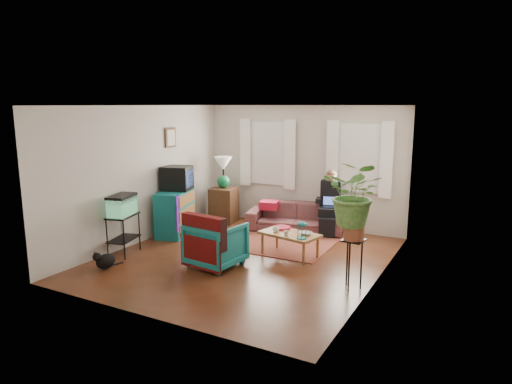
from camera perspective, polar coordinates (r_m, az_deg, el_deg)
The scene contains 31 objects.
floor at distance 7.97m, azimuth -1.38°, elevation -8.28°, with size 4.50×5.00×0.01m, color #4F2B14.
ceiling at distance 7.53m, azimuth -1.47°, elevation 10.77°, with size 4.50×5.00×0.01m, color white.
wall_back at distance 9.86m, azimuth 5.79°, elevation 3.18°, with size 4.50×0.01×2.60m, color silver.
wall_front at distance 5.65m, azimuth -14.08°, elevation -2.91°, with size 4.50×0.01×2.60m, color silver.
wall_left at distance 8.96m, azimuth -14.04°, elevation 2.12°, with size 0.01×5.00×2.60m, color silver.
wall_right at distance 6.83m, azimuth 15.21°, elevation -0.60°, with size 0.01×5.00×2.60m, color silver.
window_left at distance 10.15m, azimuth 1.59°, elevation 4.86°, with size 1.08×0.04×1.38m, color white.
window_right at distance 9.41m, azimuth 12.84°, elevation 4.12°, with size 1.08×0.04×1.38m, color white.
curtains_left at distance 10.08m, azimuth 1.38°, elevation 4.82°, with size 1.36×0.06×1.50m, color white.
curtains_right at distance 9.34m, azimuth 12.71°, elevation 4.07°, with size 1.36×0.06×1.50m, color white.
picture_frame at distance 9.50m, azimuth -10.61°, elevation 6.69°, with size 0.04×0.32×0.40m, color #3D2616.
area_rug at distance 8.78m, azimuth 2.72°, elevation -6.39°, with size 2.00×1.60×0.01m, color brown.
sofa at distance 9.60m, azimuth 4.95°, elevation -2.57°, with size 1.97×0.78×0.77m, color brown.
seated_person at distance 9.46m, azimuth 9.20°, elevation -1.63°, with size 0.49×0.61×1.17m, color black, non-canonical shape.
side_table at distance 10.28m, azimuth -4.04°, elevation -1.63°, with size 0.53×0.53×0.78m, color #3D2716.
table_lamp at distance 10.15m, azimuth -4.09°, elevation 2.36°, with size 0.40×0.40×0.71m, color white, non-canonical shape.
dresser at distance 9.42m, azimuth -10.07°, elevation -2.55°, with size 0.50×1.01×0.91m, color #12586C.
crt_tv at distance 9.37m, azimuth -9.88°, elevation 1.73°, with size 0.55×0.50×0.48m, color black.
aquarium_stand at distance 8.41m, azimuth -16.21°, elevation -5.15°, with size 0.36×0.64×0.71m, color black.
aquarium at distance 8.28m, azimuth -16.41°, elevation -1.54°, with size 0.32×0.58×0.37m, color #7FD899.
black_cat at distance 7.82m, azimuth -18.29°, elevation -8.02°, with size 0.23×0.36×0.31m, color black.
armchair at distance 7.52m, azimuth -5.01°, elevation -6.24°, with size 0.79×0.74×0.81m, color #125A6C.
serape_throw at distance 7.24m, azimuth -6.62°, elevation -5.54°, with size 0.82×0.19×0.67m, color #9E0A0A.
coffee_table at distance 8.03m, azimuth 4.22°, elevation -6.56°, with size 1.01×0.55×0.42m, color olive.
cup_a at distance 8.02m, azimuth 2.53°, elevation -4.68°, with size 0.11×0.11×0.09m, color white.
cup_b at distance 7.81m, azimuth 3.80°, elevation -5.15°, with size 0.09×0.09×0.09m, color beige.
bowl at distance 7.89m, azimuth 6.26°, elevation -5.16°, with size 0.20×0.20×0.05m, color white.
snack_tray at distance 8.23m, azimuth 3.26°, elevation -4.47°, with size 0.31×0.31×0.04m, color #B21414.
birdcage at distance 7.63m, azimuth 5.77°, elevation -4.75°, with size 0.17×0.17×0.29m, color #115B6B, non-canonical shape.
plant_stand at distance 6.74m, azimuth 11.97°, elevation -8.82°, with size 0.31×0.31×0.74m, color black.
potted_plant at distance 6.50m, azimuth 12.27°, elevation -1.52°, with size 0.84×0.73×0.93m, color #599947.
Camera 1 is at (3.73, -6.54, 2.62)m, focal length 32.00 mm.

